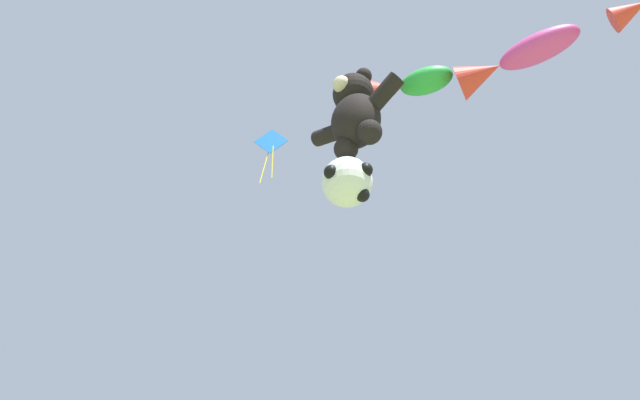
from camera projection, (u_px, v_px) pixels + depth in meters
teddy_bear_kite at (355, 112)px, 9.28m from camera, size 2.46×1.08×2.49m
soccer_ball_kite at (347, 182)px, 8.25m from camera, size 1.10×1.10×1.01m
fish_kite_emerald at (406, 87)px, 9.87m from camera, size 1.99×1.43×0.80m
fish_kite_magenta at (508, 62)px, 9.06m from camera, size 2.56×1.27×0.80m
diamond_kite at (271, 145)px, 13.69m from camera, size 0.86×0.75×2.48m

